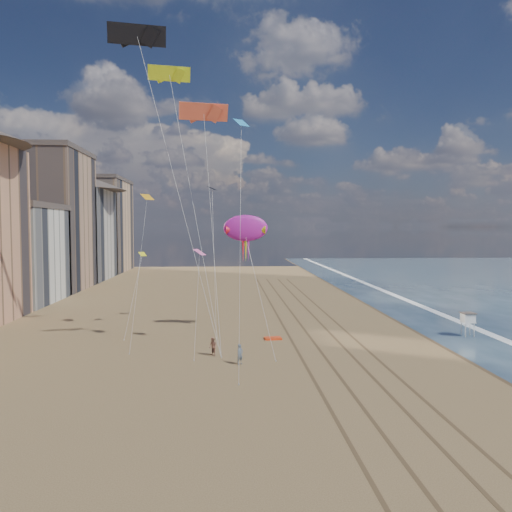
# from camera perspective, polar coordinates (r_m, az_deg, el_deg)

# --- Properties ---
(ground) EXTENTS (260.00, 260.00, 0.00)m
(ground) POSITION_cam_1_polar(r_m,az_deg,el_deg) (36.32, 10.92, -17.59)
(ground) COLOR brown
(ground) RESTS_ON ground
(wet_sand) EXTENTS (260.00, 260.00, 0.00)m
(wet_sand) POSITION_cam_1_polar(r_m,az_deg,el_deg) (78.94, 17.23, -6.25)
(wet_sand) COLOR #42301E
(wet_sand) RESTS_ON ground
(foam) EXTENTS (260.00, 260.00, 0.00)m
(foam) POSITION_cam_1_polar(r_m,az_deg,el_deg) (80.49, 20.05, -6.11)
(foam) COLOR white
(foam) RESTS_ON ground
(tracks) EXTENTS (7.68, 120.00, 0.01)m
(tracks) POSITION_cam_1_polar(r_m,az_deg,el_deg) (65.12, 6.59, -8.14)
(tracks) COLOR brown
(tracks) RESTS_ON ground
(buildings) EXTENTS (34.72, 131.35, 29.00)m
(buildings) POSITION_cam_1_polar(r_m,az_deg,el_deg) (105.28, -24.06, 3.38)
(buildings) COLOR #C6B284
(buildings) RESTS_ON ground
(lifeguard_stand) EXTENTS (1.56, 1.56, 2.81)m
(lifeguard_stand) POSITION_cam_1_polar(r_m,az_deg,el_deg) (64.53, 23.06, -6.54)
(lifeguard_stand) COLOR white
(lifeguard_stand) RESTS_ON ground
(grounded_kite) EXTENTS (2.05, 1.43, 0.22)m
(grounded_kite) POSITION_cam_1_polar(r_m,az_deg,el_deg) (58.27, 1.95, -9.38)
(grounded_kite) COLOR #F03E14
(grounded_kite) RESTS_ON ground
(show_kite) EXTENTS (4.96, 7.98, 19.02)m
(show_kite) POSITION_cam_1_polar(r_m,az_deg,el_deg) (61.86, -1.19, 3.16)
(show_kite) COLOR #B41B9D
(show_kite) RESTS_ON ground
(kite_flyer_a) EXTENTS (0.83, 0.82, 1.93)m
(kite_flyer_a) POSITION_cam_1_polar(r_m,az_deg,el_deg) (47.86, -1.84, -11.15)
(kite_flyer_a) COLOR #505B67
(kite_flyer_a) RESTS_ON ground
(kite_flyer_b) EXTENTS (1.10, 1.13, 1.83)m
(kite_flyer_b) POSITION_cam_1_polar(r_m,az_deg,el_deg) (51.14, -4.95, -10.27)
(kite_flyer_b) COLOR #9A634E
(kite_flyer_b) RESTS_ON ground
(parafoils) EXTENTS (12.71, 8.51, 10.68)m
(parafoils) POSITION_cam_1_polar(r_m,az_deg,el_deg) (57.43, -10.44, 20.49)
(parafoils) COLOR black
(parafoils) RESTS_ON ground
(small_kites) EXTENTS (14.16, 17.18, 14.60)m
(small_kites) POSITION_cam_1_polar(r_m,az_deg,el_deg) (58.88, -7.66, 6.74)
(small_kites) COLOR pink
(small_kites) RESTS_ON ground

